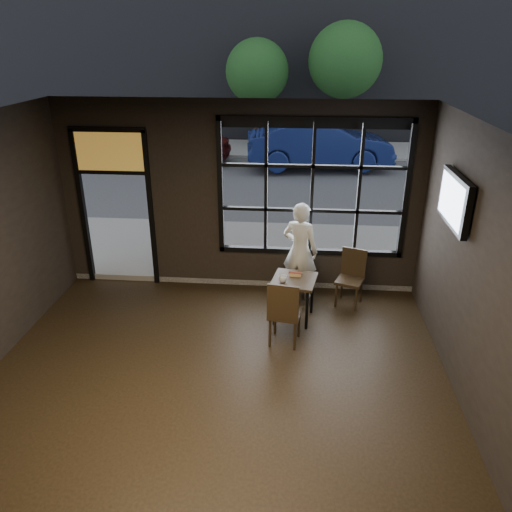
# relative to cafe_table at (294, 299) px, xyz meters

# --- Properties ---
(floor) EXTENTS (6.00, 7.00, 0.02)m
(floor) POSITION_rel_cafe_table_xyz_m (-0.96, -2.43, -0.36)
(floor) COLOR black
(floor) RESTS_ON ground
(ceiling) EXTENTS (6.00, 7.00, 0.02)m
(ceiling) POSITION_rel_cafe_table_xyz_m (-0.96, -2.43, 2.86)
(ceiling) COLOR black
(ceiling) RESTS_ON ground
(wall_right) EXTENTS (0.04, 7.00, 3.20)m
(wall_right) POSITION_rel_cafe_table_xyz_m (2.04, -2.43, 1.25)
(wall_right) COLOR black
(wall_right) RESTS_ON ground
(window_frame) EXTENTS (3.06, 0.12, 2.28)m
(window_frame) POSITION_rel_cafe_table_xyz_m (0.24, 1.07, 1.45)
(window_frame) COLOR black
(window_frame) RESTS_ON ground
(stained_transom) EXTENTS (1.20, 0.06, 0.70)m
(stained_transom) POSITION_rel_cafe_table_xyz_m (-3.06, 1.07, 2.00)
(stained_transom) COLOR orange
(stained_transom) RESTS_ON ground
(street_asphalt) EXTENTS (60.00, 41.00, 0.04)m
(street_asphalt) POSITION_rel_cafe_table_xyz_m (-0.96, 21.57, -0.37)
(street_asphalt) COLOR #545456
(street_asphalt) RESTS_ON ground
(cafe_table) EXTENTS (0.74, 0.74, 0.70)m
(cafe_table) POSITION_rel_cafe_table_xyz_m (0.00, 0.00, 0.00)
(cafe_table) COLOR black
(cafe_table) RESTS_ON floor
(chair_near) EXTENTS (0.50, 0.50, 1.01)m
(chair_near) POSITION_rel_cafe_table_xyz_m (-0.11, -0.66, 0.16)
(chair_near) COLOR black
(chair_near) RESTS_ON floor
(chair_window) EXTENTS (0.52, 0.52, 0.93)m
(chair_window) POSITION_rel_cafe_table_xyz_m (0.90, 0.52, 0.12)
(chair_window) COLOR black
(chair_window) RESTS_ON floor
(man) EXTENTS (0.70, 0.58, 1.65)m
(man) POSITION_rel_cafe_table_xyz_m (0.08, 0.78, 0.48)
(man) COLOR silver
(man) RESTS_ON floor
(hotdog) EXTENTS (0.21, 0.10, 0.06)m
(hotdog) POSITION_rel_cafe_table_xyz_m (0.01, 0.09, 0.37)
(hotdog) COLOR tan
(hotdog) RESTS_ON cafe_table
(cup) EXTENTS (0.15, 0.15, 0.10)m
(cup) POSITION_rel_cafe_table_xyz_m (-0.17, -0.12, 0.39)
(cup) COLOR silver
(cup) RESTS_ON cafe_table
(tv) EXTENTS (0.13, 1.11, 0.65)m
(tv) POSITION_rel_cafe_table_xyz_m (1.97, -0.64, 1.84)
(tv) COLOR black
(tv) RESTS_ON wall_right
(navy_car) EXTENTS (4.81, 2.14, 1.53)m
(navy_car) POSITION_rel_cafe_table_xyz_m (0.65, 9.54, 0.52)
(navy_car) COLOR navy
(navy_car) RESTS_ON street_asphalt
(maroon_car) EXTENTS (4.08, 1.71, 1.38)m
(maroon_car) POSITION_rel_cafe_table_xyz_m (-4.35, 10.16, 0.44)
(maroon_car) COLOR #5B1516
(maroon_car) RESTS_ON street_asphalt
(tree_left) EXTENTS (2.36, 2.36, 4.03)m
(tree_left) POSITION_rel_cafe_table_xyz_m (-1.66, 12.94, 2.49)
(tree_left) COLOR #332114
(tree_left) RESTS_ON street_asphalt
(tree_right) EXTENTS (2.69, 2.69, 4.59)m
(tree_right) POSITION_rel_cafe_table_xyz_m (1.57, 12.91, 2.89)
(tree_right) COLOR #332114
(tree_right) RESTS_ON street_asphalt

